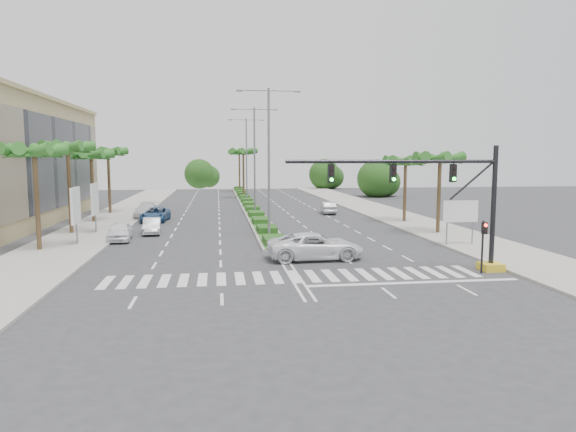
# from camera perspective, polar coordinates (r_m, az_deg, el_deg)

# --- Properties ---
(ground) EXTENTS (160.00, 160.00, 0.00)m
(ground) POSITION_cam_1_polar(r_m,az_deg,el_deg) (28.37, 0.74, -6.77)
(ground) COLOR #333335
(ground) RESTS_ON ground
(footpath_right) EXTENTS (6.00, 120.00, 0.15)m
(footpath_right) POSITION_cam_1_polar(r_m,az_deg,el_deg) (51.49, 14.28, -0.87)
(footpath_right) COLOR gray
(footpath_right) RESTS_ON ground
(footpath_left) EXTENTS (6.00, 120.00, 0.15)m
(footpath_left) POSITION_cam_1_polar(r_m,az_deg,el_deg) (49.01, -20.83, -1.46)
(footpath_left) COLOR gray
(footpath_left) RESTS_ON ground
(median) EXTENTS (2.20, 75.00, 0.20)m
(median) POSITION_cam_1_polar(r_m,az_deg,el_deg) (72.70, -4.54, 1.44)
(median) COLOR gray
(median) RESTS_ON ground
(median_grass) EXTENTS (1.80, 75.00, 0.04)m
(median_grass) POSITION_cam_1_polar(r_m,az_deg,el_deg) (72.69, -4.55, 1.53)
(median_grass) COLOR #346121
(median_grass) RESTS_ON median
(signal_gantry) EXTENTS (12.60, 1.20, 7.20)m
(signal_gantry) POSITION_cam_1_polar(r_m,az_deg,el_deg) (30.56, 18.21, 0.44)
(signal_gantry) COLOR gold
(signal_gantry) RESTS_ON ground
(pedestrian_signal) EXTENTS (0.28, 0.36, 3.00)m
(pedestrian_signal) POSITION_cam_1_polar(r_m,az_deg,el_deg) (30.74, 20.89, -2.29)
(pedestrian_signal) COLOR black
(pedestrian_signal) RESTS_ON ground
(direction_sign) EXTENTS (2.70, 0.11, 3.40)m
(direction_sign) POSITION_cam_1_polar(r_m,az_deg,el_deg) (39.65, 18.61, 0.29)
(direction_sign) COLOR slate
(direction_sign) RESTS_ON ground
(billboard_near) EXTENTS (0.18, 2.10, 4.35)m
(billboard_near) POSITION_cam_1_polar(r_m,az_deg,el_deg) (40.80, -22.54, 1.02)
(billboard_near) COLOR slate
(billboard_near) RESTS_ON ground
(billboard_far) EXTENTS (0.18, 2.10, 4.35)m
(billboard_far) POSITION_cam_1_polar(r_m,az_deg,el_deg) (46.61, -20.68, 1.72)
(billboard_far) COLOR slate
(billboard_far) RESTS_ON ground
(palm_left_near) EXTENTS (4.57, 4.68, 7.55)m
(palm_left_near) POSITION_cam_1_polar(r_m,az_deg,el_deg) (39.30, -26.35, 6.10)
(palm_left_near) COLOR brown
(palm_left_near) RESTS_ON ground
(palm_left_mid) EXTENTS (4.57, 4.68, 7.95)m
(palm_left_mid) POSITION_cam_1_polar(r_m,az_deg,el_deg) (46.96, -23.28, 6.67)
(palm_left_mid) COLOR brown
(palm_left_mid) RESTS_ON ground
(palm_left_far) EXTENTS (4.57, 4.68, 7.35)m
(palm_left_far) POSITION_cam_1_polar(r_m,az_deg,el_deg) (54.72, -21.02, 6.07)
(palm_left_far) COLOR brown
(palm_left_far) RESTS_ON ground
(palm_left_end) EXTENTS (4.57, 4.68, 7.75)m
(palm_left_end) POSITION_cam_1_polar(r_m,az_deg,el_deg) (62.54, -19.37, 6.49)
(palm_left_end) COLOR brown
(palm_left_end) RESTS_ON ground
(palm_right_near) EXTENTS (4.57, 4.68, 7.05)m
(palm_right_near) POSITION_cam_1_polar(r_m,az_deg,el_deg) (45.30, 16.53, 5.86)
(palm_right_near) COLOR brown
(palm_right_near) RESTS_ON ground
(palm_right_far) EXTENTS (4.57, 4.68, 6.75)m
(palm_right_far) POSITION_cam_1_polar(r_m,az_deg,el_deg) (52.70, 12.93, 5.70)
(palm_right_far) COLOR brown
(palm_right_far) RESTS_ON ground
(palm_median_a) EXTENTS (4.57, 4.68, 8.05)m
(palm_median_a) POSITION_cam_1_polar(r_m,az_deg,el_deg) (82.40, -4.99, 6.95)
(palm_median_a) COLOR brown
(palm_median_a) RESTS_ON ground
(palm_median_b) EXTENTS (4.57, 4.68, 8.05)m
(palm_median_b) POSITION_cam_1_polar(r_m,az_deg,el_deg) (97.39, -5.44, 6.88)
(palm_median_b) COLOR brown
(palm_median_b) RESTS_ON ground
(streetlight_near) EXTENTS (5.10, 0.25, 12.00)m
(streetlight_near) POSITION_cam_1_polar(r_m,az_deg,el_deg) (41.50, -2.15, 6.92)
(streetlight_near) COLOR slate
(streetlight_near) RESTS_ON ground
(streetlight_mid) EXTENTS (5.10, 0.25, 12.00)m
(streetlight_mid) POSITION_cam_1_polar(r_m,az_deg,el_deg) (57.45, -3.74, 6.80)
(streetlight_mid) COLOR slate
(streetlight_mid) RESTS_ON ground
(streetlight_far) EXTENTS (5.10, 0.25, 12.00)m
(streetlight_far) POSITION_cam_1_polar(r_m,az_deg,el_deg) (73.41, -4.64, 6.73)
(streetlight_far) COLOR slate
(streetlight_far) RESTS_ON ground
(car_parked_a) EXTENTS (2.06, 4.44, 1.47)m
(car_parked_a) POSITION_cam_1_polar(r_m,az_deg,el_deg) (42.47, -18.17, -1.63)
(car_parked_a) COLOR white
(car_parked_a) RESTS_ON ground
(car_parked_b) EXTENTS (1.78, 4.21, 1.35)m
(car_parked_b) POSITION_cam_1_polar(r_m,az_deg,el_deg) (45.56, -14.90, -1.07)
(car_parked_b) COLOR silver
(car_parked_b) RESTS_ON ground
(car_parked_c) EXTENTS (2.79, 5.35, 1.44)m
(car_parked_c) POSITION_cam_1_polar(r_m,az_deg,el_deg) (54.18, -14.52, 0.17)
(car_parked_c) COLOR #294F7F
(car_parked_c) RESTS_ON ground
(car_parked_d) EXTENTS (2.30, 5.61, 1.63)m
(car_parked_d) POSITION_cam_1_polar(r_m,az_deg,el_deg) (57.12, -15.43, 0.55)
(car_parked_d) COLOR silver
(car_parked_d) RESTS_ON ground
(car_crossing) EXTENTS (6.23, 2.99, 1.71)m
(car_crossing) POSITION_cam_1_polar(r_m,az_deg,el_deg) (33.01, 3.07, -3.37)
(car_crossing) COLOR white
(car_crossing) RESTS_ON ground
(car_right) EXTENTS (1.82, 4.37, 1.41)m
(car_right) POSITION_cam_1_polar(r_m,az_deg,el_deg) (60.00, 4.48, 0.94)
(car_right) COLOR #A1A1A5
(car_right) RESTS_ON ground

